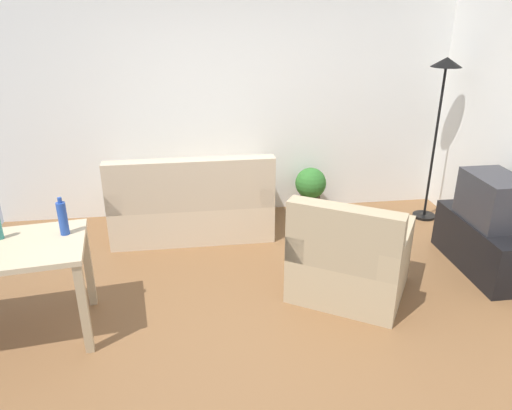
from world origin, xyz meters
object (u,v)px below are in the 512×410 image
Objects in this scene: tv at (494,199)px; armchair at (349,260)px; bottle_blue at (63,218)px; potted_plant at (310,188)px; tv_stand at (484,245)px; torchiere_lamp at (442,96)px; couch at (192,206)px.

tv is 1.47m from armchair.
bottle_blue is at bearing 95.21° from tv.
potted_plant is at bearing 42.43° from tv.
torchiere_lamp is (0.00, 1.17, 1.17)m from tv_stand.
potted_plant is at bearing 42.35° from tv_stand.
bottle_blue is at bearing 57.54° from couch.
bottle_blue reaches higher than potted_plant.
potted_plant is (-1.32, 1.44, -0.37)m from tv.
couch is 2.95m from tv.
bottle_blue is at bearing 95.22° from tv_stand.
torchiere_lamp reaches higher than tv.
tv_stand is 0.61× the size of torchiere_lamp.
couch is at bearing -167.22° from potted_plant.
tv_stand is 1.83× the size of tv.
bottle_blue reaches higher than armchair.
tv_stand is 3.79× the size of bottle_blue.
armchair is 2.30m from bottle_blue.
potted_plant is (-1.32, 1.44, 0.09)m from tv_stand.
bottle_blue is (-3.62, -1.50, -0.52)m from torchiere_lamp.
armchair is at bearing -134.39° from torchiere_lamp.
couch is 5.78× the size of bottle_blue.
tv is 3.65m from bottle_blue.
armchair is at bearing 2.07° from bottle_blue.
couch and tv have the same top height.
torchiere_lamp is at bearing 0.00° from tv_stand.
tv is (0.00, 0.00, 0.46)m from tv_stand.
potted_plant is 2.96m from bottle_blue.
tv_stand is 1.93× the size of potted_plant.
couch is 2.95× the size of potted_plant.
torchiere_lamp reaches higher than armchair.
bottle_blue is (-2.23, -0.08, 0.57)m from armchair.
armchair is (-1.39, -0.25, 0.08)m from tv_stand.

